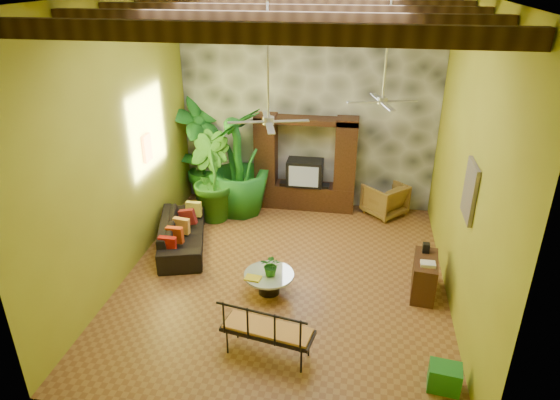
% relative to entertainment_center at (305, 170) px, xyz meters
% --- Properties ---
extents(ground, '(7.00, 7.00, 0.00)m').
position_rel_entertainment_center_xyz_m(ground, '(0.00, -3.14, -0.97)').
color(ground, brown).
rests_on(ground, ground).
extents(back_wall, '(6.00, 0.02, 5.00)m').
position_rel_entertainment_center_xyz_m(back_wall, '(0.00, 0.36, 1.53)').
color(back_wall, olive).
rests_on(back_wall, ground).
extents(left_wall, '(0.02, 7.00, 5.00)m').
position_rel_entertainment_center_xyz_m(left_wall, '(-3.00, -3.14, 1.53)').
color(left_wall, olive).
rests_on(left_wall, ground).
extents(right_wall, '(0.02, 7.00, 5.00)m').
position_rel_entertainment_center_xyz_m(right_wall, '(3.00, -3.14, 1.53)').
color(right_wall, olive).
rests_on(right_wall, ground).
extents(stone_accent_wall, '(5.98, 0.10, 4.98)m').
position_rel_entertainment_center_xyz_m(stone_accent_wall, '(0.00, 0.30, 1.53)').
color(stone_accent_wall, '#3C3F45').
rests_on(stone_accent_wall, ground).
extents(ceiling_beams, '(5.95, 5.36, 0.22)m').
position_rel_entertainment_center_xyz_m(ceiling_beams, '(0.00, -3.14, 3.81)').
color(ceiling_beams, '#321E0F').
rests_on(ceiling_beams, ceiling).
extents(entertainment_center, '(2.40, 0.55, 2.30)m').
position_rel_entertainment_center_xyz_m(entertainment_center, '(0.00, 0.00, 0.00)').
color(entertainment_center, black).
rests_on(entertainment_center, ground).
extents(ceiling_fan_front, '(1.28, 1.28, 1.86)m').
position_rel_entertainment_center_xyz_m(ceiling_fan_front, '(-0.20, -3.54, 2.44)').
color(ceiling_fan_front, '#B0AFB4').
rests_on(ceiling_fan_front, ceiling).
extents(ceiling_fan_back, '(1.28, 1.28, 1.86)m').
position_rel_entertainment_center_xyz_m(ceiling_fan_back, '(1.60, -1.94, 2.44)').
color(ceiling_fan_back, '#B0AFB4').
rests_on(ceiling_fan_back, ceiling).
extents(wall_art_mask, '(0.06, 0.32, 0.55)m').
position_rel_entertainment_center_xyz_m(wall_art_mask, '(-2.96, -2.14, 1.13)').
color(wall_art_mask, gold).
rests_on(wall_art_mask, left_wall).
extents(wall_art_painting, '(0.06, 0.70, 0.90)m').
position_rel_entertainment_center_xyz_m(wall_art_painting, '(2.96, -3.74, 1.33)').
color(wall_art_painting, '#25628A').
rests_on(wall_art_painting, right_wall).
extents(sofa, '(1.45, 2.37, 0.65)m').
position_rel_entertainment_center_xyz_m(sofa, '(-2.30, -2.35, -0.64)').
color(sofa, black).
rests_on(sofa, ground).
extents(wicker_armchair, '(1.20, 1.20, 0.78)m').
position_rel_entertainment_center_xyz_m(wicker_armchair, '(1.93, -0.08, -0.57)').
color(wicker_armchair, olive).
rests_on(wicker_armchair, ground).
extents(tall_plant_a, '(1.64, 1.67, 2.65)m').
position_rel_entertainment_center_xyz_m(tall_plant_a, '(-2.57, 0.01, 0.36)').
color(tall_plant_a, '#1A631F').
rests_on(tall_plant_a, ground).
extents(tall_plant_b, '(1.44, 1.43, 2.04)m').
position_rel_entertainment_center_xyz_m(tall_plant_b, '(-2.07, -0.92, 0.06)').
color(tall_plant_b, '#25641A').
rests_on(tall_plant_b, ground).
extents(tall_plant_c, '(1.75, 1.75, 2.53)m').
position_rel_entertainment_center_xyz_m(tall_plant_c, '(-1.50, -0.51, 0.30)').
color(tall_plant_c, '#1B691F').
rests_on(tall_plant_c, ground).
extents(coffee_table, '(0.90, 0.90, 0.40)m').
position_rel_entertainment_center_xyz_m(coffee_table, '(-0.20, -3.66, -0.71)').
color(coffee_table, black).
rests_on(coffee_table, ground).
extents(centerpiece_plant, '(0.39, 0.35, 0.40)m').
position_rel_entertainment_center_xyz_m(centerpiece_plant, '(-0.15, -3.68, -0.36)').
color(centerpiece_plant, '#206119').
rests_on(centerpiece_plant, coffee_table).
extents(yellow_tray, '(0.30, 0.23, 0.03)m').
position_rel_entertainment_center_xyz_m(yellow_tray, '(-0.45, -3.86, -0.55)').
color(yellow_tray, yellow).
rests_on(yellow_tray, coffee_table).
extents(iron_bench, '(1.46, 0.76, 0.57)m').
position_rel_entertainment_center_xyz_m(iron_bench, '(0.08, -5.32, -0.42)').
color(iron_bench, black).
rests_on(iron_bench, ground).
extents(side_console, '(0.50, 0.93, 0.72)m').
position_rel_entertainment_center_xyz_m(side_console, '(2.56, -3.22, -0.61)').
color(side_console, '#341710').
rests_on(side_console, ground).
extents(green_bin, '(0.48, 0.38, 0.39)m').
position_rel_entertainment_center_xyz_m(green_bin, '(2.65, -5.50, -0.77)').
color(green_bin, '#1D7031').
rests_on(green_bin, ground).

